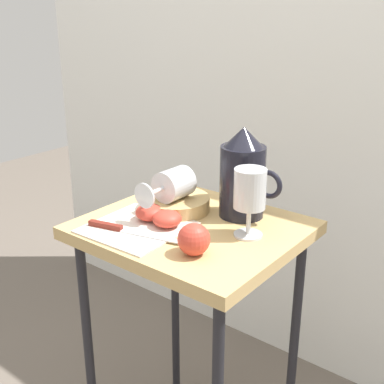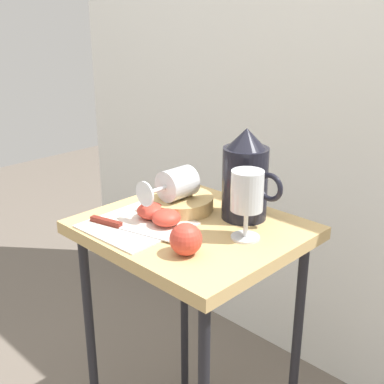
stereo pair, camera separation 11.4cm
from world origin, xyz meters
TOP-DOWN VIEW (x-y plane):
  - curtain_drape at (0.00, 0.60)m, footprint 2.40×0.03m
  - table at (0.00, 0.00)m, footprint 0.48×0.42m
  - linen_napkin at (-0.08, -0.10)m, footprint 0.21×0.22m
  - basket_tray at (-0.08, 0.04)m, footprint 0.17×0.17m
  - pitcher at (0.06, 0.12)m, footprint 0.16×0.11m
  - wine_glass_upright at (0.14, 0.03)m, footprint 0.07×0.07m
  - wine_glass_tipped_near at (-0.08, 0.03)m, footprint 0.08×0.15m
  - apple_half_left at (-0.09, -0.05)m, footprint 0.07×0.07m
  - apple_half_right at (-0.03, -0.05)m, footprint 0.07×0.07m
  - apple_whole at (0.10, -0.12)m, footprint 0.07×0.07m
  - knife at (-0.10, -0.14)m, footprint 0.23×0.07m

SIDE VIEW (x-z plane):
  - table at x=0.00m, z-range 0.27..1.00m
  - linen_napkin at x=-0.08m, z-range 0.73..0.73m
  - knife at x=-0.10m, z-range 0.73..0.74m
  - basket_tray at x=-0.08m, z-range 0.73..0.76m
  - apple_half_left at x=-0.09m, z-range 0.73..0.77m
  - apple_half_right at x=-0.03m, z-range 0.73..0.77m
  - apple_whole at x=0.10m, z-range 0.73..0.79m
  - wine_glass_tipped_near at x=-0.08m, z-range 0.76..0.84m
  - pitcher at x=0.06m, z-range 0.71..0.93m
  - wine_glass_upright at x=0.14m, z-range 0.75..0.91m
  - curtain_drape at x=0.00m, z-range 0.00..1.82m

